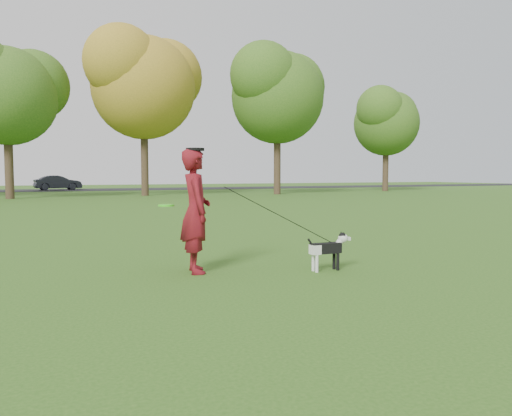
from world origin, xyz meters
name	(u,v)px	position (x,y,z in m)	size (l,w,h in m)	color
ground	(232,276)	(0.00, 0.00, 0.00)	(120.00, 120.00, 0.00)	#285116
road	(69,190)	(0.00, 40.00, 0.01)	(120.00, 7.00, 0.02)	black
man	(196,211)	(-0.39, 0.47, 0.92)	(0.67, 0.44, 1.85)	#5D0D1B
dog	(329,247)	(1.51, -0.21, 0.36)	(0.77, 0.16, 0.59)	black
car_mid	(58,183)	(-0.89, 40.00, 0.65)	(1.34, 3.84, 1.27)	black
man_held_items	(280,216)	(0.82, 0.10, 0.84)	(2.58, 0.81, 1.46)	#3CDF1C
tree_row	(54,74)	(-1.43, 26.07, 7.41)	(51.74, 8.86, 12.01)	#38281C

